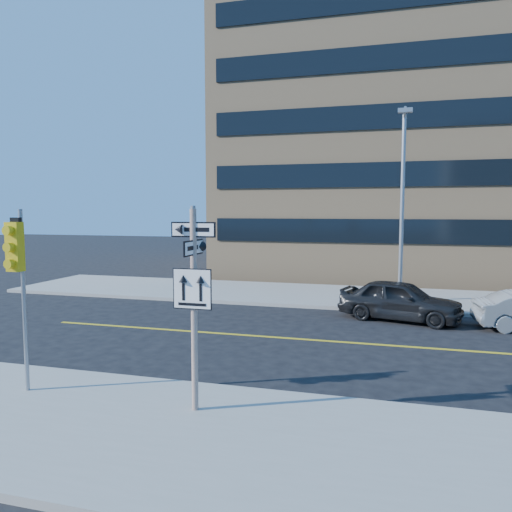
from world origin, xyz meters
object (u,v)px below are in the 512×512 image
(sign_pole, at_px, (194,297))
(streetlight_a, at_px, (402,195))
(traffic_signal, at_px, (17,262))
(parked_car_a, at_px, (400,300))

(sign_pole, distance_m, streetlight_a, 14.05)
(sign_pole, bearing_deg, traffic_signal, -177.89)
(traffic_signal, height_order, parked_car_a, traffic_signal)
(parked_car_a, bearing_deg, traffic_signal, 157.45)
(parked_car_a, xyz_separation_m, streetlight_a, (0.01, 3.01, 3.99))
(sign_pole, xyz_separation_m, parked_car_a, (3.99, 10.26, -1.67))
(sign_pole, relative_size, streetlight_a, 0.51)
(traffic_signal, xyz_separation_m, streetlight_a, (8.00, 13.42, 1.73))
(sign_pole, bearing_deg, streetlight_a, 73.23)
(sign_pole, relative_size, traffic_signal, 1.02)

